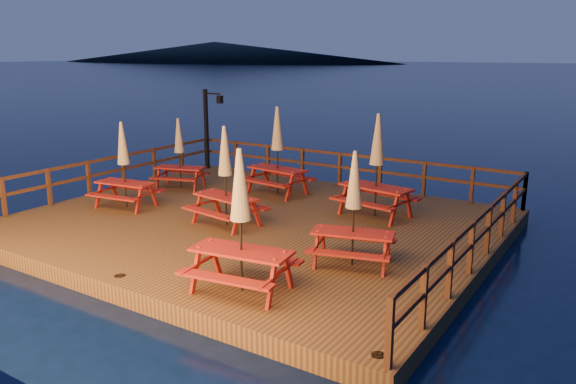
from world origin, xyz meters
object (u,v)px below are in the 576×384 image
(picnic_table_0, at_px, (354,207))
(picnic_table_2, at_px, (241,219))
(lamp_post, at_px, (209,122))
(picnic_table_1, at_px, (277,149))

(picnic_table_0, bearing_deg, picnic_table_2, -132.33)
(lamp_post, height_order, picnic_table_1, lamp_post)
(lamp_post, xyz_separation_m, picnic_table_1, (4.34, -1.88, -0.37))
(lamp_post, height_order, picnic_table_0, lamp_post)
(picnic_table_1, distance_m, picnic_table_2, 7.42)
(lamp_post, distance_m, picnic_table_0, 10.91)
(picnic_table_0, distance_m, picnic_table_1, 6.32)
(picnic_table_0, distance_m, picnic_table_2, 2.58)
(picnic_table_0, xyz_separation_m, picnic_table_2, (-1.15, -2.30, 0.14))
(picnic_table_1, bearing_deg, lamp_post, 163.74)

